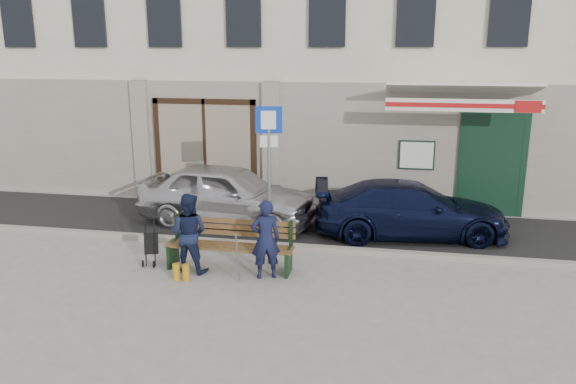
% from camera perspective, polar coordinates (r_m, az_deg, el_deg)
% --- Properties ---
extents(ground, '(80.00, 80.00, 0.00)m').
position_cam_1_polar(ground, '(10.20, 0.17, -8.85)').
color(ground, '#9E9991').
rests_on(ground, ground).
extents(asphalt_lane, '(60.00, 3.20, 0.01)m').
position_cam_1_polar(asphalt_lane, '(13.06, 2.68, -3.54)').
color(asphalt_lane, '#282828').
rests_on(asphalt_lane, ground).
extents(curb, '(60.00, 0.18, 0.12)m').
position_cam_1_polar(curb, '(11.55, 1.55, -5.69)').
color(curb, '#9E9384').
rests_on(curb, ground).
extents(building, '(20.00, 8.27, 10.00)m').
position_cam_1_polar(building, '(17.77, 5.47, 17.40)').
color(building, beige).
rests_on(building, ground).
extents(car_silver, '(4.37, 2.19, 1.43)m').
position_cam_1_polar(car_silver, '(13.19, -6.19, -0.22)').
color(car_silver, silver).
rests_on(car_silver, ground).
extents(car_navy, '(4.37, 2.22, 1.21)m').
position_cam_1_polar(car_navy, '(12.55, 12.34, -1.75)').
color(car_navy, black).
rests_on(car_navy, ground).
extents(parking_sign, '(0.53, 0.14, 2.91)m').
position_cam_1_polar(parking_sign, '(11.36, -1.95, 4.00)').
color(parking_sign, gray).
rests_on(parking_sign, ground).
extents(bench, '(2.40, 1.17, 0.98)m').
position_cam_1_polar(bench, '(10.55, -6.19, -5.44)').
color(bench, brown).
rests_on(bench, ground).
extents(man, '(0.62, 0.51, 1.45)m').
position_cam_1_polar(man, '(10.03, -2.30, -4.82)').
color(man, '#131734').
rests_on(man, ground).
extents(woman, '(0.78, 0.63, 1.49)m').
position_cam_1_polar(woman, '(10.45, -10.05, -4.11)').
color(woman, '#141B37').
rests_on(woman, ground).
extents(stroller, '(0.32, 0.41, 0.89)m').
position_cam_1_polar(stroller, '(11.06, -13.74, -5.20)').
color(stroller, black).
rests_on(stroller, ground).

